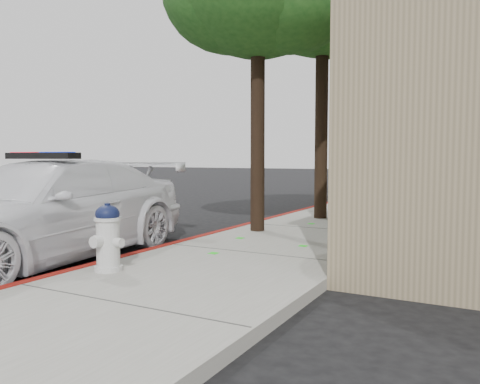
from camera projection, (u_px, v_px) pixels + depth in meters
The scene contains 6 objects.
ground at pixel (167, 252), 8.40m from camera, with size 120.00×120.00×0.00m, color black.
sidewalk at pixel (314, 231), 10.27m from camera, with size 3.20×60.00×0.15m, color gray.
red_curb at pixel (250, 226), 11.00m from camera, with size 0.14×60.00×0.16m, color #9E1B11.
police_car at pixel (44, 210), 7.70m from camera, with size 2.57×5.66×1.73m.
fire_hydrant at pixel (108, 237), 6.36m from camera, with size 0.51×0.44×0.89m.
street_tree_far at pixel (381, 83), 18.13m from camera, with size 3.15×3.02×5.69m.
Camera 1 is at (5.06, -6.71, 1.64)m, focal length 36.28 mm.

